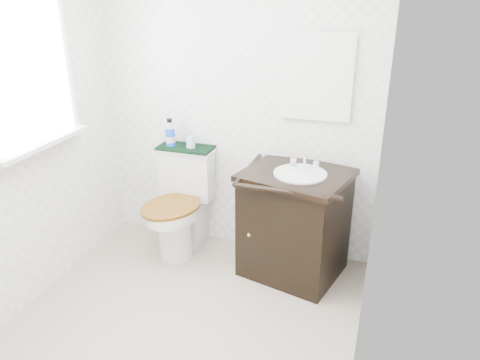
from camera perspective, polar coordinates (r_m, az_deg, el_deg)
The scene contains 13 objects.
floor at distance 3.18m, azimuth -7.65°, elevation -17.78°, with size 2.40×2.40×0.00m, color #A19682.
wall_back at distance 3.63m, azimuth -0.46°, elevation 9.20°, with size 2.40×2.40×0.00m, color white.
wall_left at distance 3.20m, azimuth -26.98°, elevation 4.82°, with size 2.40×2.40×0.00m, color white.
wall_right at distance 2.30m, azimuth 16.19°, elevation 0.05°, with size 2.40×2.40×0.00m, color white.
window at distance 3.28m, azimuth -24.69°, elevation 11.96°, with size 0.02×0.70×0.90m, color white.
mirror at distance 3.41m, azimuth 9.23°, elevation 12.33°, with size 0.50×0.02×0.60m, color silver.
toilet at distance 3.85m, azimuth -7.10°, elevation -3.39°, with size 0.51×0.69×0.84m.
vanity at distance 3.50m, azimuth 6.66°, elevation -4.98°, with size 0.85×0.77×0.92m.
trash_bin at distance 3.78m, azimuth 2.58°, elevation -7.27°, with size 0.26×0.23×0.31m.
towel at distance 3.77m, azimuth -6.66°, elevation 3.94°, with size 0.44×0.22×0.02m, color black.
mouthwash_bottle at distance 3.78m, azimuth -8.51°, elevation 5.65°, with size 0.08×0.08×0.22m.
cup at distance 3.73m, azimuth -6.03°, elevation 4.66°, with size 0.07×0.07×0.09m, color #8EC0E9.
soap_bar at distance 3.43m, azimuth 6.61°, elevation 1.73°, with size 0.07×0.04×0.02m, color #186D73.
Camera 1 is at (1.12, -2.14, 2.06)m, focal length 35.00 mm.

